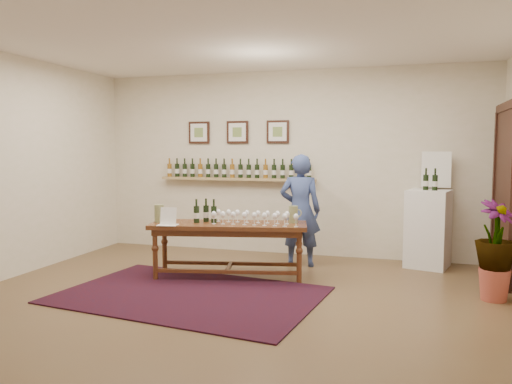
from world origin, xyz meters
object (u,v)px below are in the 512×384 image
(tasting_table, at_px, (229,231))
(potted_plant, at_px, (495,250))
(display_pedestal, at_px, (428,229))
(person, at_px, (300,210))

(tasting_table, relative_size, potted_plant, 2.18)
(potted_plant, bearing_deg, display_pedestal, 113.80)
(person, bearing_deg, display_pedestal, -172.24)
(potted_plant, xyz_separation_m, person, (-2.32, 0.97, 0.23))
(display_pedestal, bearing_deg, potted_plant, -66.20)
(potted_plant, relative_size, person, 0.60)
(tasting_table, height_order, potted_plant, potted_plant)
(display_pedestal, height_order, person, person)
(potted_plant, distance_m, person, 2.53)
(display_pedestal, distance_m, potted_plant, 1.54)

